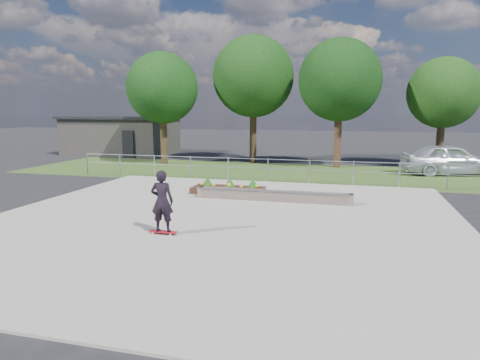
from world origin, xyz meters
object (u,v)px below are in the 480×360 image
at_px(skateboarder, 162,201).
at_px(parked_car, 450,159).
at_px(planter_bed, 229,189).
at_px(grind_ledge, 273,196).

bearing_deg(skateboarder, parked_car, 55.08).
bearing_deg(parked_car, skateboarder, 133.15).
bearing_deg(planter_bed, grind_ledge, -27.64).
height_order(planter_bed, skateboarder, skateboarder).
distance_m(planter_bed, parked_car, 13.04).
relative_size(skateboarder, parked_car, 0.36).
bearing_deg(grind_ledge, parked_car, 49.55).
distance_m(grind_ledge, parked_car, 12.31).
height_order(grind_ledge, parked_car, parked_car).
distance_m(planter_bed, skateboarder, 6.29).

